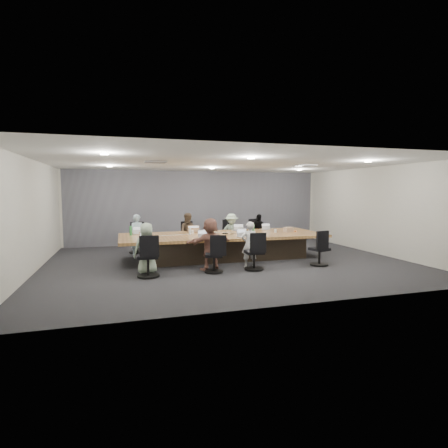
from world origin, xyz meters
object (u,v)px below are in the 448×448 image
object	(u,v)px
chair_5	(214,258)
laptop_1	(192,232)
chair_0	(137,241)
bottle_green_right	(253,229)
laptop_0	(138,233)
laptop_5	(205,238)
laptop_4	(145,240)
laptop_6	(243,237)
chair_2	(228,237)
laptop_3	(265,229)
person_3	(258,232)
person_1	(189,233)
stapler	(218,236)
person_4	(147,248)
person_2	(231,232)
bottle_clear	(190,231)
person_5	(210,244)
snack_packet	(294,231)
laptop_2	(236,230)
person_0	(137,235)
chair_7	(319,252)
chair_4	(148,260)
conference_table	(223,245)
bottle_green_left	(131,231)
chair_6	(254,255)
canvas_bag	(288,230)
chair_3	(255,236)
person_6	(249,244)
chair_1	(187,239)
mug_brown	(143,236)

from	to	relation	value
chair_5	laptop_1	distance (m)	2.53
chair_0	bottle_green_right	world-z (taller)	bottle_green_right
laptop_0	laptop_5	xyz separation A→B (m)	(1.69, -1.60, 0.00)
laptop_4	laptop_6	size ratio (longest dim) A/B	1.12
chair_2	laptop_3	xyz separation A→B (m)	(0.99, -0.90, 0.33)
person_3	laptop_6	distance (m)	2.54
person_1	stapler	world-z (taller)	person_1
person_1	person_4	distance (m)	3.11
person_2	bottle_clear	bearing A→B (deg)	-135.20
person_5	snack_packet	distance (m)	3.33
chair_2	laptop_2	bearing A→B (deg)	74.21
laptop_5	person_0	bearing A→B (deg)	135.48
chair_7	laptop_5	world-z (taller)	laptop_5
chair_4	person_3	size ratio (longest dim) A/B	0.67
chair_0	chair_7	world-z (taller)	chair_0
person_1	conference_table	bearing A→B (deg)	-48.30
laptop_1	person_3	size ratio (longest dim) A/B	0.29
conference_table	bottle_green_left	world-z (taller)	bottle_green_left
chair_6	canvas_bag	size ratio (longest dim) A/B	2.71
laptop_3	bottle_clear	size ratio (longest dim) A/B	1.42
chair_5	person_5	xyz separation A→B (m)	(0.00, 0.35, 0.31)
chair_4	laptop_1	xyz separation A→B (m)	(1.55, 2.50, 0.34)
laptop_1	laptop_3	bearing A→B (deg)	-175.29
person_1	chair_2	bearing A→B (deg)	25.11
person_3	stapler	xyz separation A→B (m)	(-2.01, -1.98, 0.16)
chair_3	laptop_3	distance (m)	0.96
person_0	bottle_green_left	bearing A→B (deg)	-106.94
chair_7	chair_3	bearing A→B (deg)	85.89
chair_4	person_6	size ratio (longest dim) A/B	0.67
chair_2	person_1	world-z (taller)	person_1
laptop_0	person_4	world-z (taller)	person_4
chair_1	laptop_5	xyz separation A→B (m)	(0.05, -2.50, 0.36)
person_3	canvas_bag	distance (m)	1.49
person_3	laptop_5	size ratio (longest dim) A/B	4.04
conference_table	laptop_3	size ratio (longest dim) A/B	20.39
person_5	snack_packet	bearing A→B (deg)	-170.27
chair_3	person_1	world-z (taller)	person_1
laptop_6	bottle_green_right	bearing A→B (deg)	41.45
chair_7	person_1	distance (m)	4.29
person_1	person_5	xyz separation A→B (m)	(0.05, -2.70, 0.02)
person_4	bottle_green_right	distance (m)	3.47
chair_1	bottle_clear	size ratio (longest dim) A/B	3.73
chair_3	person_1	size ratio (longest dim) A/B	0.64
laptop_3	mug_brown	bearing A→B (deg)	7.93
chair_0	laptop_4	bearing A→B (deg)	87.48
chair_5	chair_7	size ratio (longest dim) A/B	0.97
person_3	canvas_bag	bearing A→B (deg)	-72.48
bottle_green_right	mug_brown	world-z (taller)	bottle_green_right
chair_1	person_3	xyz separation A→B (m)	(2.46, -0.35, 0.22)
chair_4	bottle_green_left	size ratio (longest dim) A/B	2.97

